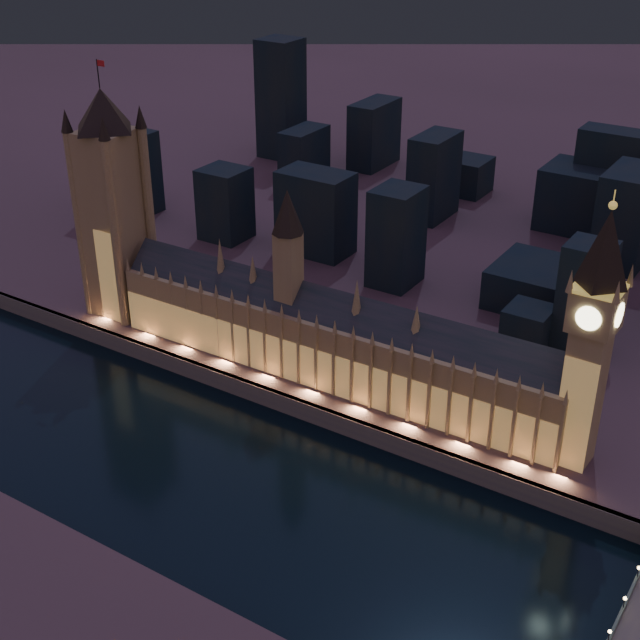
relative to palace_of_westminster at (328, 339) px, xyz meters
The scene contains 7 objects.
ground_plane 67.30m from the palace_of_westminster, 94.16° to the right, with size 2000.00×2000.00×0.00m, color black.
north_bank 458.81m from the palace_of_westminster, 90.56° to the left, with size 2000.00×960.00×8.00m, color #423638.
embankment_wall 30.84m from the palace_of_westminster, 102.21° to the right, with size 2000.00×2.50×8.00m, color #4E4D53.
palace_of_westminster is the anchor object (origin of this frame).
victoria_tower 121.07m from the palace_of_westminster, behind, with size 31.68×31.68×116.58m.
elizabeth_tower 110.26m from the palace_of_westminster, ahead, with size 18.00×18.00×101.44m.
city_backdrop 186.22m from the palace_of_westminster, 81.66° to the left, with size 497.60×215.63×81.09m.
Camera 1 is at (172.29, -204.61, 201.41)m, focal length 50.00 mm.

